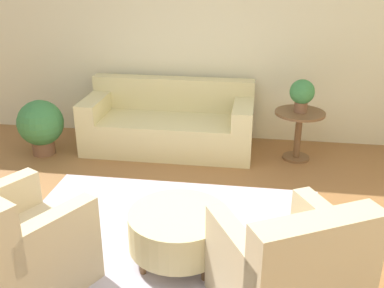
% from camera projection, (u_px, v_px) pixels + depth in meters
% --- Properties ---
extents(ground_plane, '(16.00, 16.00, 0.00)m').
position_uv_depth(ground_plane, '(165.00, 249.00, 3.81)').
color(ground_plane, '#996638').
extents(wall_back, '(9.31, 0.12, 2.80)m').
position_uv_depth(wall_back, '(205.00, 32.00, 5.74)').
color(wall_back, beige).
rests_on(wall_back, ground_plane).
extents(rug, '(2.78, 2.41, 0.01)m').
position_uv_depth(rug, '(165.00, 249.00, 3.81)').
color(rug, '#BCB2C1').
rests_on(rug, ground_plane).
extents(couch, '(2.10, 0.89, 0.85)m').
position_uv_depth(couch, '(169.00, 125.00, 5.72)').
color(couch, beige).
rests_on(couch, ground_plane).
extents(armchair_left, '(1.12, 1.11, 0.92)m').
position_uv_depth(armchair_left, '(14.00, 248.00, 3.23)').
color(armchair_left, '#C6B289').
rests_on(armchair_left, rug).
extents(armchair_right, '(1.12, 1.11, 0.92)m').
position_uv_depth(armchair_right, '(289.00, 274.00, 2.97)').
color(armchair_right, '#C6B289').
rests_on(armchair_right, rug).
extents(ottoman_table, '(0.80, 0.80, 0.42)m').
position_uv_depth(ottoman_table, '(179.00, 229.00, 3.59)').
color(ottoman_table, beige).
rests_on(ottoman_table, rug).
extents(side_table, '(0.59, 0.59, 0.60)m').
position_uv_depth(side_table, '(299.00, 126.00, 5.35)').
color(side_table, brown).
rests_on(side_table, ground_plane).
extents(potted_plant_on_side_table, '(0.29, 0.29, 0.39)m').
position_uv_depth(potted_plant_on_side_table, '(302.00, 93.00, 5.20)').
color(potted_plant_on_side_table, brown).
rests_on(potted_plant_on_side_table, side_table).
extents(potted_plant_floor, '(0.56, 0.56, 0.69)m').
position_uv_depth(potted_plant_floor, '(41.00, 124.00, 5.51)').
color(potted_plant_floor, brown).
rests_on(potted_plant_floor, ground_plane).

